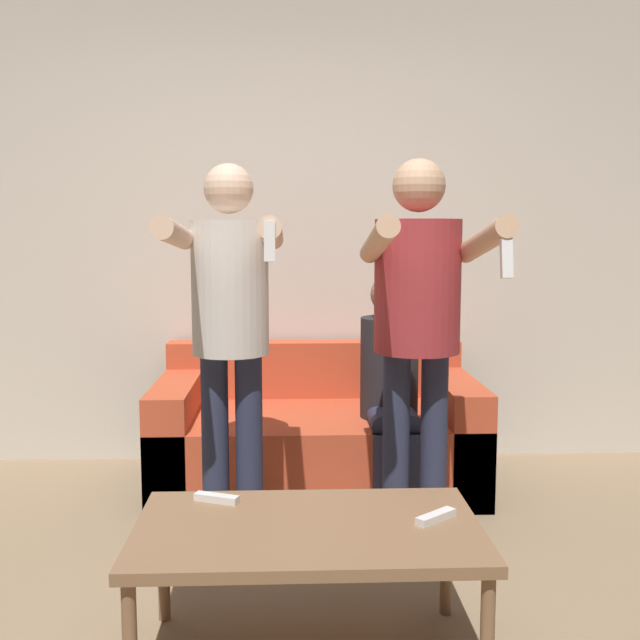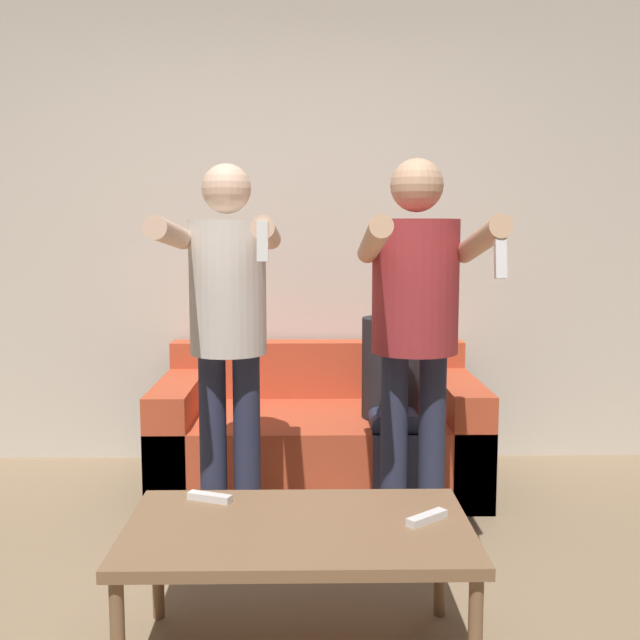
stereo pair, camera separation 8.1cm
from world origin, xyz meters
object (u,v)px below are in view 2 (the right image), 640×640
remote_far (210,497)px  person_seated (392,380)px  person_standing_left (228,316)px  person_standing_right (416,308)px  remote_near (427,518)px  couch (319,436)px  coffee_table (298,537)px

remote_far → person_seated: bearing=58.9°
person_standing_left → remote_far: 0.78m
person_seated → person_standing_right: bearing=-88.6°
remote_near → remote_far: bearing=164.6°
couch → person_standing_left: size_ratio=1.03×
couch → person_standing_left: 1.19m
person_standing_left → person_seated: (0.73, 0.65, -0.39)m
coffee_table → remote_near: size_ratio=7.49×
remote_near → person_standing_right: bearing=84.9°
couch → remote_near: (0.31, -1.62, 0.20)m
person_seated → remote_near: size_ratio=7.92×
coffee_table → person_standing_left: bearing=110.3°
couch → remote_near: bearing=-79.3°
couch → person_seated: bearing=-30.6°
person_standing_right → person_seated: bearing=91.4°
person_seated → remote_near: bearing=-92.1°
coffee_table → person_standing_right: bearing=59.4°
person_seated → remote_far: size_ratio=7.22×
couch → remote_far: (-0.38, -1.43, 0.20)m
person_standing_right → remote_near: 0.95m
remote_near → remote_far: 0.71m
person_seated → coffee_table: 1.51m
remote_near → couch: bearing=100.7°
couch → remote_far: size_ratio=10.67×
person_standing_left → coffee_table: size_ratio=1.51×
couch → remote_far: couch is taller
person_standing_left → coffee_table: person_standing_left is taller
person_standing_left → remote_far: bearing=-90.7°
person_standing_right → remote_far: 1.10m
person_standing_right → remote_near: (-0.07, -0.76, -0.56)m
person_standing_left → remote_near: size_ratio=11.32×
person_standing_left → person_standing_right: bearing=0.2°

